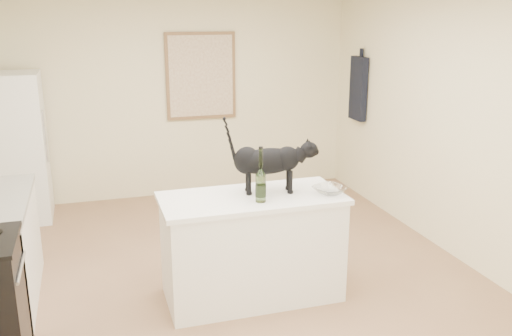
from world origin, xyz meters
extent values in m
plane|color=#936E4E|center=(0.00, 0.00, 0.00)|extent=(5.50, 5.50, 0.00)
plane|color=beige|center=(0.00, 2.75, 1.30)|extent=(4.50, 0.00, 4.50)
plane|color=beige|center=(0.00, -2.75, 1.30)|extent=(4.50, 0.00, 4.50)
plane|color=beige|center=(2.25, 0.00, 1.30)|extent=(0.00, 5.50, 5.50)
cube|color=white|center=(0.10, -0.20, 0.43)|extent=(1.44, 0.67, 0.86)
cube|color=white|center=(0.10, -0.20, 0.88)|extent=(1.50, 0.70, 0.04)
cube|color=white|center=(-1.95, 2.35, 0.85)|extent=(0.68, 0.68, 1.70)
cube|color=brown|center=(0.30, 2.72, 1.55)|extent=(0.90, 0.03, 1.10)
cube|color=beige|center=(0.30, 2.70, 1.55)|extent=(0.82, 0.00, 1.02)
cube|color=black|center=(2.19, 2.05, 1.40)|extent=(0.08, 0.34, 0.80)
cylinder|color=#365722|center=(0.13, -0.35, 1.10)|extent=(0.10, 0.10, 0.39)
imported|color=white|center=(0.73, -0.34, 0.93)|extent=(0.34, 0.34, 0.06)
cube|color=silver|center=(-1.60, 2.37, 1.16)|extent=(0.03, 0.15, 0.19)
camera|label=1|loc=(-1.14, -4.32, 2.36)|focal=39.03mm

